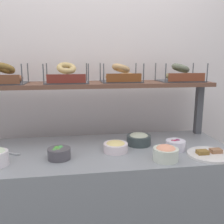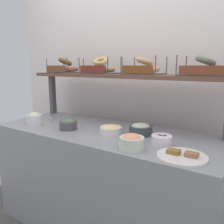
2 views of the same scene
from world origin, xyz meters
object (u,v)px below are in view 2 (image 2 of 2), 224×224
object	(u,v)px
bowl_lox_spread	(132,141)
bagel_basket_poppy	(205,69)
bowl_veggie_mix	(68,125)
bagel_basket_plain	(144,68)
bowl_egg_salad	(111,130)
bagel_basket_sesame	(100,68)
bowl_scallion_spread	(34,119)
serving_plate_white	(182,156)
bowl_tuna_salad	(141,129)
bowl_beet_salad	(162,140)
bagel_basket_cinnamon_raisin	(65,68)
serving_spoon_near_plate	(51,119)

from	to	relation	value
bowl_lox_spread	bagel_basket_poppy	distance (m)	0.72
bowl_veggie_mix	bagel_basket_plain	distance (m)	0.75
bowl_egg_salad	bagel_basket_sesame	bearing A→B (deg)	135.34
bowl_scallion_spread	serving_plate_white	world-z (taller)	bowl_scallion_spread
bowl_tuna_salad	serving_plate_white	bearing A→B (deg)	-35.44
bowl_beet_salad	bowl_egg_salad	bearing A→B (deg)	176.18
serving_plate_white	bagel_basket_cinnamon_raisin	xyz separation A→B (m)	(-1.31, 0.46, 0.47)
bowl_lox_spread	bowl_egg_salad	bearing A→B (deg)	145.57
bowl_egg_salad	bowl_veggie_mix	bearing A→B (deg)	-169.61
bowl_scallion_spread	bowl_lox_spread	world-z (taller)	bowl_scallion_spread
bowl_veggie_mix	bagel_basket_poppy	bearing A→B (deg)	22.44
bowl_scallion_spread	bowl_veggie_mix	world-z (taller)	bowl_scallion_spread
bowl_scallion_spread	bagel_basket_cinnamon_raisin	size ratio (longest dim) A/B	0.47
bowl_tuna_salad	bowl_veggie_mix	size ratio (longest dim) A/B	1.22
bowl_scallion_spread	bagel_basket_cinnamon_raisin	world-z (taller)	bagel_basket_cinnamon_raisin
bowl_egg_salad	serving_spoon_near_plate	xyz separation A→B (m)	(-0.72, 0.08, -0.03)
serving_spoon_near_plate	bagel_basket_sesame	distance (m)	0.67
bowl_lox_spread	bowl_veggie_mix	size ratio (longest dim) A/B	1.08
bagel_basket_cinnamon_raisin	bowl_tuna_salad	bearing A→B (deg)	-11.56
bowl_veggie_mix	bagel_basket_poppy	distance (m)	1.09
bowl_tuna_salad	bagel_basket_poppy	xyz separation A→B (m)	(0.37, 0.20, 0.43)
bowl_scallion_spread	bowl_lox_spread	size ratio (longest dim) A/B	0.87
bagel_basket_cinnamon_raisin	bagel_basket_poppy	bearing A→B (deg)	0.58
bowl_scallion_spread	bowl_veggie_mix	bearing A→B (deg)	7.89
bowl_beet_salad	serving_plate_white	size ratio (longest dim) A/B	0.48
bowl_scallion_spread	bagel_basket_cinnamon_raisin	xyz separation A→B (m)	(-0.02, 0.42, 0.43)
bowl_veggie_mix	bowl_tuna_salad	bearing A→B (deg)	18.16
serving_plate_white	bowl_veggie_mix	bearing A→B (deg)	174.16
bagel_basket_plain	bagel_basket_cinnamon_raisin	bearing A→B (deg)	-177.80
bowl_tuna_salad	serving_spoon_near_plate	bearing A→B (deg)	-177.82
bowl_beet_salad	bowl_veggie_mix	bearing A→B (deg)	-177.05
bowl_beet_salad	bowl_veggie_mix	distance (m)	0.77
bagel_basket_sesame	bowl_beet_salad	bearing A→B (deg)	-25.07
bowl_veggie_mix	bagel_basket_cinnamon_raisin	distance (m)	0.68
serving_plate_white	bagel_basket_plain	world-z (taller)	bagel_basket_plain
bowl_egg_salad	serving_spoon_near_plate	size ratio (longest dim) A/B	0.97
bagel_basket_cinnamon_raisin	bagel_basket_sesame	xyz separation A→B (m)	(0.42, 0.01, 0.00)
bowl_lox_spread	serving_spoon_near_plate	size ratio (longest dim) A/B	0.91
bowl_beet_salad	bagel_basket_cinnamon_raisin	world-z (taller)	bagel_basket_cinnamon_raisin
bowl_egg_salad	bowl_beet_salad	world-z (taller)	same
bowl_beet_salad	serving_spoon_near_plate	size ratio (longest dim) A/B	0.79
bowl_lox_spread	bagel_basket_sesame	xyz separation A→B (m)	(-0.59, 0.50, 0.43)
bowl_tuna_salad	bagel_basket_poppy	size ratio (longest dim) A/B	0.52
bowl_beet_salad	bagel_basket_sesame	distance (m)	0.91
bowl_lox_spread	bowl_veggie_mix	xyz separation A→B (m)	(-0.64, 0.12, -0.01)
bowl_veggie_mix	bowl_beet_salad	bearing A→B (deg)	2.95
bagel_basket_cinnamon_raisin	bowl_beet_salad	bearing A→B (deg)	-16.13
bowl_tuna_salad	bowl_lox_spread	world-z (taller)	bowl_lox_spread
serving_plate_white	bagel_basket_cinnamon_raisin	bearing A→B (deg)	160.45
bowl_egg_salad	bowl_beet_salad	distance (m)	0.41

